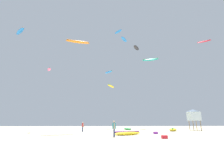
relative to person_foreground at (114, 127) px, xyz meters
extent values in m
plane|color=beige|center=(0.51, -5.64, -1.01)|extent=(120.00, 120.00, 0.00)
cylinder|color=navy|center=(0.00, 0.10, -0.59)|extent=(0.16, 0.16, 0.86)
cylinder|color=navy|center=(0.00, -0.10, -0.59)|extent=(0.16, 0.16, 0.86)
cylinder|color=teal|center=(0.00, 0.00, 0.16)|extent=(0.39, 0.39, 0.64)
cylinder|color=tan|center=(0.00, 0.23, 0.14)|extent=(0.11, 0.11, 0.59)
cylinder|color=tan|center=(0.00, -0.23, 0.14)|extent=(0.11, 0.11, 0.59)
sphere|color=tan|center=(0.00, 0.00, 0.61)|extent=(0.23, 0.23, 0.23)
cylinder|color=navy|center=(-4.72, 11.05, -0.61)|extent=(0.15, 0.15, 0.80)
cylinder|color=navy|center=(-4.64, 10.88, -0.61)|extent=(0.15, 0.15, 0.80)
cylinder|color=#B21E23|center=(-4.68, 10.97, 0.08)|extent=(0.37, 0.37, 0.60)
cylinder|color=beige|center=(-4.76, 11.16, 0.06)|extent=(0.11, 0.11, 0.55)
cylinder|color=beige|center=(-4.60, 10.77, 0.06)|extent=(0.11, 0.11, 0.55)
sphere|color=beige|center=(-4.68, 10.97, 0.50)|extent=(0.22, 0.22, 0.22)
ellipsoid|color=green|center=(4.27, 17.81, -0.83)|extent=(1.89, 3.50, 0.38)
cylinder|color=white|center=(4.27, 17.81, -0.68)|extent=(1.04, 3.01, 0.15)
ellipsoid|color=yellow|center=(1.86, 2.60, -0.79)|extent=(4.24, 2.98, 0.51)
cylinder|color=purple|center=(1.86, 2.60, -0.60)|extent=(3.48, 1.93, 0.18)
ellipsoid|color=yellow|center=(12.15, 12.62, -0.76)|extent=(3.15, 4.65, 0.47)
cylinder|color=green|center=(12.15, 12.62, -0.56)|extent=(2.02, 3.85, 0.20)
cylinder|color=#8C704C|center=(18.07, 14.64, -0.06)|extent=(0.14, 0.14, 1.90)
cylinder|color=#8C704C|center=(18.07, 13.14, -0.06)|extent=(0.14, 0.14, 1.90)
cylinder|color=#8C704C|center=(16.57, 14.64, -0.06)|extent=(0.14, 0.14, 1.90)
cylinder|color=#8C704C|center=(16.57, 13.14, -0.06)|extent=(0.14, 0.14, 1.90)
cube|color=silver|center=(17.32, 13.89, 1.74)|extent=(2.00, 2.00, 1.70)
pyramid|color=slate|center=(17.32, 13.89, 2.86)|extent=(2.30, 2.30, 0.55)
cube|color=purple|center=(6.10, 4.28, -0.85)|extent=(0.56, 0.36, 0.32)
cube|color=red|center=(4.86, -2.34, -0.85)|extent=(0.56, 0.36, 0.32)
ellipsoid|color=red|center=(20.12, 10.77, 17.08)|extent=(2.69, 2.12, 0.65)
cylinder|color=red|center=(20.12, 10.77, 17.21)|extent=(2.15, 1.45, 0.12)
ellipsoid|color=#19B29E|center=(8.61, 12.09, 13.17)|extent=(3.47, 2.06, 0.86)
cylinder|color=green|center=(8.61, 12.09, 13.32)|extent=(2.94, 1.23, 0.15)
ellipsoid|color=orange|center=(-6.21, 9.11, 15.26)|extent=(4.66, 2.29, 0.79)
cylinder|color=orange|center=(-6.21, 9.11, 15.46)|extent=(4.06, 1.11, 0.20)
ellipsoid|color=#E5598C|center=(-11.88, 11.91, 10.51)|extent=(1.37, 2.11, 0.31)
cylinder|color=green|center=(-11.88, 11.91, 10.61)|extent=(0.84, 1.76, 0.09)
ellipsoid|color=#2D2D33|center=(9.33, 27.97, 23.49)|extent=(3.05, 3.88, 0.90)
ellipsoid|color=blue|center=(-19.86, 14.03, 19.99)|extent=(3.55, 3.88, 0.90)
cylinder|color=orange|center=(-19.86, 14.03, 20.18)|extent=(2.57, 2.97, 0.18)
ellipsoid|color=yellow|center=(1.15, 26.54, 10.49)|extent=(2.80, 4.29, 0.61)
cylinder|color=green|center=(1.15, 26.54, 10.68)|extent=(1.72, 3.57, 0.18)
ellipsoid|color=blue|center=(2.71, 19.82, 24.21)|extent=(2.16, 2.64, 0.37)
cylinder|color=#2D2D33|center=(2.71, 19.82, 24.33)|extent=(1.50, 2.09, 0.12)
ellipsoid|color=blue|center=(0.05, 17.99, 12.05)|extent=(2.08, 2.54, 0.35)
cylinder|color=green|center=(0.05, 17.99, 12.17)|extent=(1.44, 2.01, 0.11)
ellipsoid|color=blue|center=(3.70, 16.09, 19.90)|extent=(2.09, 2.86, 0.31)
cylinder|color=white|center=(3.70, 16.09, 20.03)|extent=(1.39, 2.33, 0.12)
camera|label=1|loc=(-1.45, -19.41, 0.54)|focal=26.29mm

